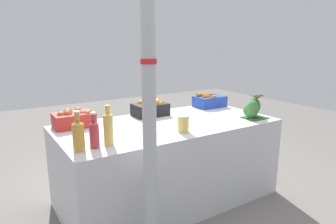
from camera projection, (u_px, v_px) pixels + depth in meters
name	position (u px, v px, depth m)	size (l,w,h in m)	color
ground_plane	(168.00, 198.00, 2.88)	(10.00, 10.00, 0.00)	slate
market_table	(168.00, 161.00, 2.79)	(1.95, 0.96, 0.75)	silver
support_pole	(149.00, 63.00, 1.74)	(0.10, 0.10, 2.68)	#B7BABF
apple_crate	(74.00, 119.00, 2.57)	(0.33, 0.22, 0.16)	red
orange_crate	(151.00, 108.00, 2.97)	(0.33, 0.22, 0.16)	black
carrot_crate	(209.00, 101.00, 3.36)	(0.33, 0.25, 0.16)	#2847B7
broccoli_pile	(252.00, 109.00, 2.85)	(0.22, 0.20, 0.19)	#2D602D
juice_bottle_amber	(78.00, 134.00, 1.99)	(0.08, 0.08, 0.28)	gold
juice_bottle_ruby	(94.00, 133.00, 2.05)	(0.07, 0.07, 0.25)	#B2333D
juice_bottle_golden	(108.00, 128.00, 2.09)	(0.07, 0.07, 0.29)	gold
pickle_jar	(183.00, 124.00, 2.41)	(0.10, 0.10, 0.14)	#DBBC56
sparrow_bird	(258.00, 96.00, 2.84)	(0.12, 0.09, 0.05)	#4C3D2D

